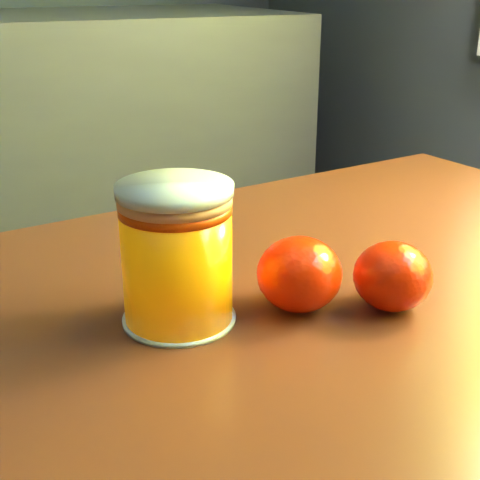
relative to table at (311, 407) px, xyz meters
name	(u,v)px	position (x,y,z in m)	size (l,w,h in m)	color
table	(311,407)	(0.00, 0.00, 0.00)	(1.04, 0.79, 0.72)	#612B18
juice_glass	(177,256)	(-0.11, 0.04, 0.15)	(0.09, 0.09, 0.11)	orange
orange_front	(299,274)	(-0.01, 0.02, 0.12)	(0.07, 0.07, 0.06)	red
orange_back	(393,276)	(0.06, -0.01, 0.12)	(0.07, 0.07, 0.06)	red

